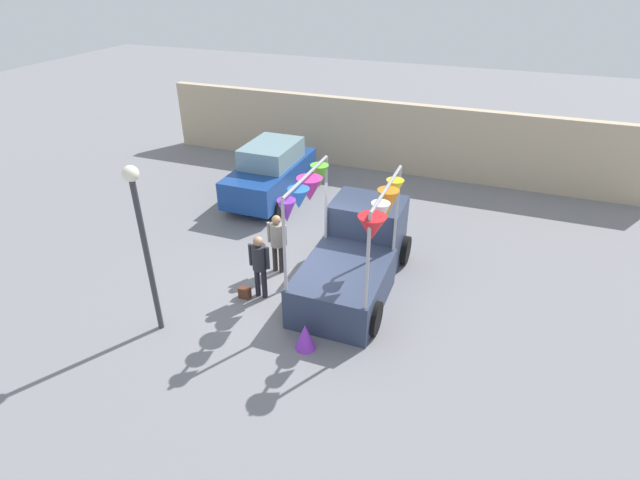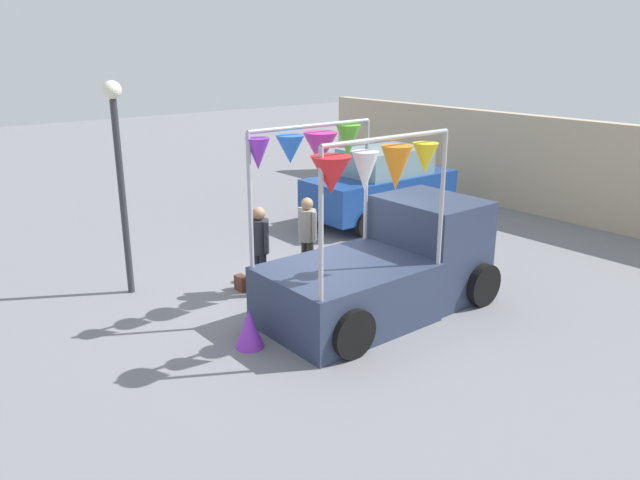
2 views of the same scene
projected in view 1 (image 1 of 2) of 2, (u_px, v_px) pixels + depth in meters
ground_plane at (304, 289)px, 12.34m from camera, size 60.00×60.00×0.00m
vendor_truck at (356, 251)px, 12.16m from camera, size 2.52×4.17×3.18m
parked_car at (271, 172)px, 16.49m from camera, size 1.88×4.00×1.88m
person_customer at (259, 261)px, 11.60m from camera, size 0.53×0.34×1.64m
person_vendor at (277, 238)px, 12.57m from camera, size 0.53×0.34×1.62m
handbag at (245, 293)px, 11.97m from camera, size 0.28×0.16×0.28m
street_lamp at (142, 228)px, 9.84m from camera, size 0.32×0.32×3.82m
brick_boundary_wall at (389, 137)px, 18.49m from camera, size 18.00×0.36×2.60m
folded_kite_bundle_violet at (305, 336)px, 10.36m from camera, size 0.56×0.56×0.60m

